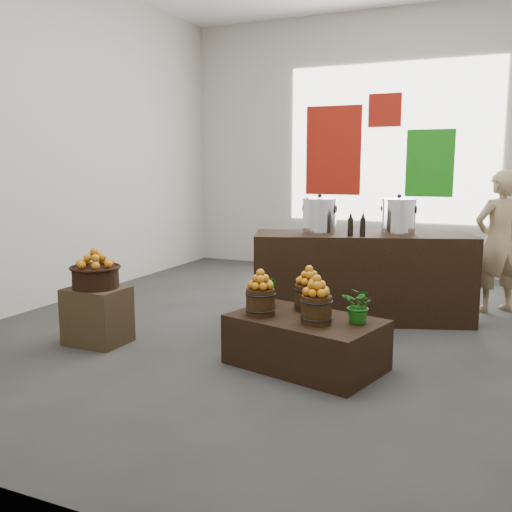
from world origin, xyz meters
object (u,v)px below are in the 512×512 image
at_px(crate, 97,316).
at_px(display_table, 306,342).
at_px(stock_pot_center, 398,217).
at_px(wicker_basket, 96,278).
at_px(stock_pot_left, 319,217).
at_px(shopper, 498,242).
at_px(counter, 362,277).

distance_m(crate, display_table, 2.03).
relative_size(display_table, stock_pot_center, 3.43).
height_order(wicker_basket, display_table, wicker_basket).
xyz_separation_m(wicker_basket, stock_pot_left, (1.63, 1.72, 0.49)).
distance_m(crate, shopper, 4.46).
bearing_deg(wicker_basket, stock_pot_left, 46.42).
height_order(counter, stock_pot_center, stock_pot_center).
xyz_separation_m(display_table, shopper, (1.39, 2.62, 0.60)).
xyz_separation_m(counter, stock_pot_center, (0.35, 0.12, 0.65)).
xyz_separation_m(wicker_basket, counter, (2.08, 1.87, -0.16)).
bearing_deg(stock_pot_center, display_table, -102.84).
relative_size(crate, shopper, 0.33).
relative_size(crate, counter, 0.23).
relative_size(stock_pot_left, shopper, 0.22).
distance_m(display_table, stock_pot_left, 1.81).
height_order(stock_pot_left, stock_pot_center, same).
distance_m(counter, stock_pot_left, 0.81).
xyz_separation_m(display_table, stock_pot_center, (0.41, 1.80, 0.91)).
distance_m(wicker_basket, stock_pot_left, 2.42).
xyz_separation_m(crate, display_table, (2.02, 0.20, -0.06)).
height_order(crate, stock_pot_center, stock_pot_center).
xyz_separation_m(crate, counter, (2.08, 1.87, 0.20)).
bearing_deg(display_table, stock_pot_left, 118.54).
relative_size(counter, stock_pot_left, 6.47).
bearing_deg(stock_pot_left, display_table, -75.83).
xyz_separation_m(counter, stock_pot_left, (-0.45, -0.16, 0.65)).
distance_m(crate, stock_pot_center, 3.26).
xyz_separation_m(display_table, stock_pot_left, (-0.38, 1.52, 0.91)).
relative_size(crate, stock_pot_left, 1.51).
bearing_deg(stock_pot_center, stock_pot_left, -160.38).
bearing_deg(stock_pot_left, wicker_basket, -133.58).
bearing_deg(crate, wicker_basket, 0.00).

